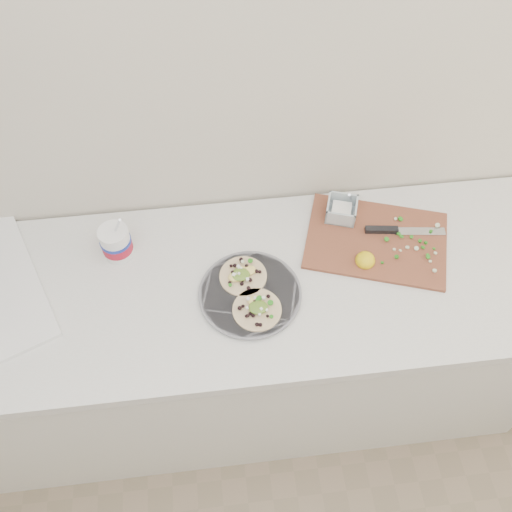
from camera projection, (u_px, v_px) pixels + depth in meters
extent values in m
cube|color=beige|center=(179.00, 116.00, 1.58)|extent=(3.50, 0.05, 2.60)
cube|color=silver|center=(208.00, 351.00, 2.12)|extent=(2.40, 0.62, 0.86)
cube|color=silver|center=(198.00, 292.00, 1.74)|extent=(2.44, 0.66, 0.04)
cylinder|color=slate|center=(250.00, 294.00, 1.70)|extent=(0.30, 0.30, 0.01)
cylinder|color=slate|center=(250.00, 293.00, 1.70)|extent=(0.31, 0.31, 0.00)
cylinder|color=white|center=(116.00, 242.00, 1.75)|extent=(0.09, 0.09, 0.11)
cylinder|color=#A81228|center=(117.00, 244.00, 1.76)|extent=(0.10, 0.10, 0.04)
cylinder|color=#192D99|center=(115.00, 241.00, 1.75)|extent=(0.10, 0.10, 0.01)
cube|color=brown|center=(376.00, 240.00, 1.82)|extent=(0.51, 0.43, 0.01)
cube|color=white|center=(341.00, 211.00, 1.86)|extent=(0.06, 0.06, 0.03)
ellipsoid|color=yellow|center=(366.00, 259.00, 1.75)|extent=(0.06, 0.06, 0.05)
cube|color=silver|center=(420.00, 231.00, 1.83)|extent=(0.17, 0.05, 0.00)
cube|color=black|center=(382.00, 230.00, 1.83)|extent=(0.11, 0.03, 0.02)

